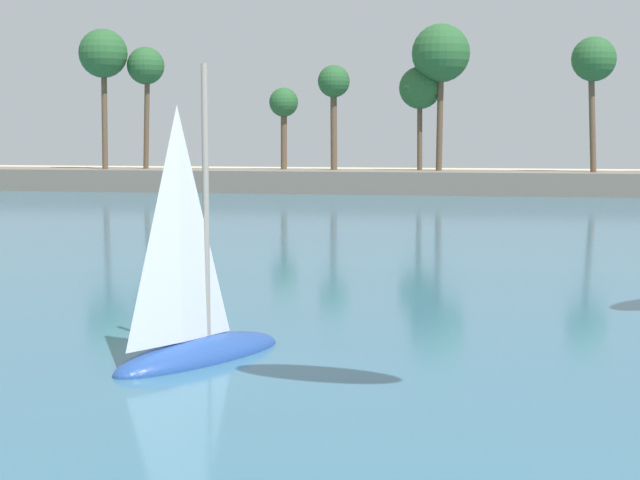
# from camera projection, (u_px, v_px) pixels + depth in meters

# --- Properties ---
(sea) EXTENTS (220.00, 109.54, 0.06)m
(sea) POSITION_uv_depth(u_px,v_px,m) (415.00, 208.00, 63.27)
(sea) COLOR #386B84
(sea) RESTS_ON ground
(palm_headland) EXTENTS (82.63, 6.00, 13.12)m
(palm_headland) POSITION_uv_depth(u_px,v_px,m) (414.00, 152.00, 77.64)
(palm_headland) COLOR slate
(palm_headland) RESTS_ON ground
(sailboat_near_shore) EXTENTS (3.50, 4.74, 6.75)m
(sailboat_near_shore) POSITION_uv_depth(u_px,v_px,m) (196.00, 331.00, 21.29)
(sailboat_near_shore) COLOR #234793
(sailboat_near_shore) RESTS_ON sea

